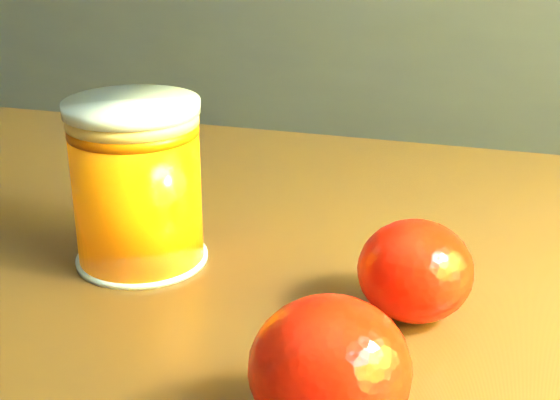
% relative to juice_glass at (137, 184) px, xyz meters
% --- Properties ---
extents(kitchen_counter, '(3.15, 0.60, 0.90)m').
position_rel_juice_glass_xyz_m(kitchen_counter, '(-0.66, 1.36, -0.38)').
color(kitchen_counter, '#454549').
rests_on(kitchen_counter, ground).
extents(juice_glass, '(0.09, 0.09, 0.11)m').
position_rel_juice_glass_xyz_m(juice_glass, '(0.00, 0.00, 0.00)').
color(juice_glass, orange).
rests_on(juice_glass, table).
extents(orange_front, '(0.09, 0.09, 0.07)m').
position_rel_juice_glass_xyz_m(orange_front, '(0.18, -0.12, -0.02)').
color(orange_front, '#FF1905').
rests_on(orange_front, table).
extents(orange_back, '(0.07, 0.07, 0.06)m').
position_rel_juice_glass_xyz_m(orange_back, '(0.19, -0.01, -0.03)').
color(orange_back, '#FF1905').
rests_on(orange_back, table).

